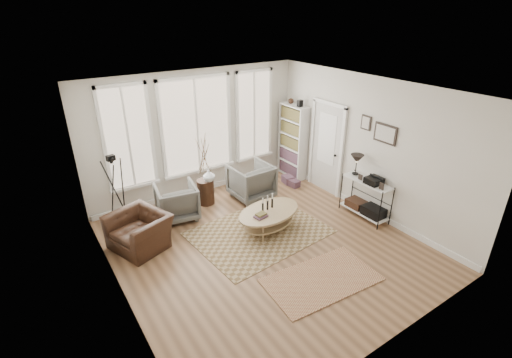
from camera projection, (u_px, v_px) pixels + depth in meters
room at (266, 176)px, 6.46m from camera, size 5.50×5.54×2.90m
bay_window at (197, 128)px, 8.39m from camera, size 4.14×0.12×2.24m
door at (327, 146)px, 8.71m from camera, size 0.09×1.06×2.22m
bookcase at (293, 141)px, 9.53m from camera, size 0.31×0.85×2.06m
low_shelf at (366, 195)px, 7.79m from camera, size 0.38×1.08×1.30m
wall_art at (380, 131)px, 7.33m from camera, size 0.04×0.88×0.44m
rug_main at (259, 232)px, 7.42m from camera, size 2.68×2.10×0.01m
rug_runner at (321, 279)px, 6.14m from camera, size 1.95×1.18×0.01m
coffee_table at (269, 215)px, 7.36m from camera, size 1.53×1.12×0.64m
armchair_left at (177, 202)px, 7.80m from camera, size 0.94×0.96×0.76m
armchair_right at (251, 181)px, 8.63m from camera, size 0.90×0.93×0.82m
side_table at (205, 172)px, 8.21m from camera, size 0.38×0.38×1.61m
vase at (209, 176)px, 8.20m from camera, size 0.32×0.32×0.27m
accent_chair at (139, 231)px, 6.87m from camera, size 1.26×1.19×0.67m
tripod_camera at (117, 194)px, 7.40m from camera, size 0.54×0.54×1.54m
book_stack_near at (288, 179)px, 9.46m from camera, size 0.28×0.33×0.19m
book_stack_far at (294, 183)px, 9.27m from camera, size 0.24×0.29×0.17m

